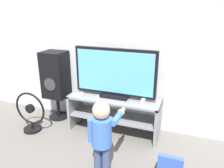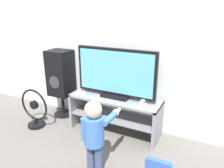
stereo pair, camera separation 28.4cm
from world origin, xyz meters
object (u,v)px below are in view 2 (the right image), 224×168
(game_console, at_px, (143,101))
(child, at_px, (95,131))
(floor_fan, at_px, (35,110))
(television, at_px, (116,74))
(remote_secondary, at_px, (98,97))
(remote_primary, at_px, (81,92))
(speaker_tower, at_px, (61,74))

(game_console, bearing_deg, child, -106.97)
(floor_fan, bearing_deg, television, 20.60)
(floor_fan, bearing_deg, child, -17.98)
(game_console, relative_size, floor_fan, 0.34)
(television, relative_size, remote_secondary, 8.39)
(child, xyz_separation_m, floor_fan, (-1.28, 0.42, -0.22))
(remote_primary, xyz_separation_m, child, (0.67, -0.74, -0.05))
(television, bearing_deg, game_console, -3.64)
(remote_secondary, xyz_separation_m, speaker_tower, (-0.80, 0.20, 0.16))
(child, relative_size, floor_fan, 1.40)
(child, distance_m, speaker_tower, 1.48)
(remote_primary, relative_size, child, 0.16)
(television, xyz_separation_m, remote_primary, (-0.51, -0.10, -0.32))
(remote_primary, bearing_deg, child, -47.57)
(game_console, xyz_separation_m, child, (-0.25, -0.81, -0.06))
(floor_fan, bearing_deg, speaker_tower, 75.60)
(television, height_order, remote_secondary, television)
(television, height_order, game_console, television)
(remote_primary, distance_m, speaker_tower, 0.54)
(television, distance_m, remote_secondary, 0.40)
(remote_secondary, relative_size, speaker_tower, 0.12)
(game_console, distance_m, floor_fan, 1.60)
(game_console, bearing_deg, remote_primary, -175.50)
(remote_secondary, distance_m, floor_fan, 1.00)
(game_console, bearing_deg, floor_fan, -165.57)
(child, relative_size, speaker_tower, 0.77)
(remote_secondary, height_order, floor_fan, floor_fan)
(speaker_tower, bearing_deg, floor_fan, -104.40)
(remote_secondary, height_order, speaker_tower, speaker_tower)
(remote_primary, relative_size, floor_fan, 0.22)
(television, height_order, child, television)
(remote_secondary, bearing_deg, television, 33.85)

